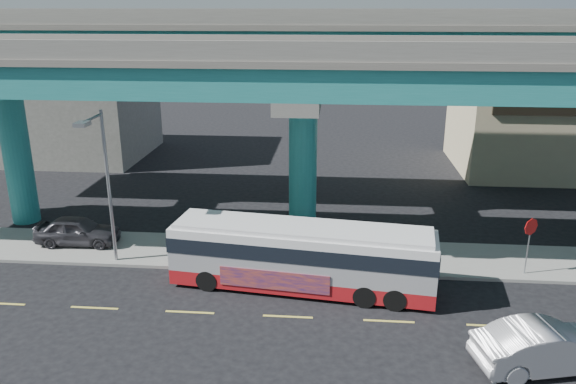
# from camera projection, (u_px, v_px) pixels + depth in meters

# --- Properties ---
(ground) EXTENTS (120.00, 120.00, 0.00)m
(ground) POSITION_uv_depth(u_px,v_px,m) (289.00, 313.00, 22.71)
(ground) COLOR black
(ground) RESTS_ON ground
(sidewalk) EXTENTS (70.00, 4.00, 0.15)m
(sidewalk) POSITION_uv_depth(u_px,v_px,m) (298.00, 254.00, 27.89)
(sidewalk) COLOR gray
(sidewalk) RESTS_ON ground
(lane_markings) EXTENTS (58.00, 0.12, 0.01)m
(lane_markings) POSITION_uv_depth(u_px,v_px,m) (288.00, 317.00, 22.43)
(lane_markings) COLOR #D8C64C
(lane_markings) RESTS_ON ground
(viaduct) EXTENTS (52.00, 12.40, 11.70)m
(viaduct) POSITION_uv_depth(u_px,v_px,m) (304.00, 62.00, 28.46)
(viaduct) COLOR #207B78
(viaduct) RESTS_ON ground
(building_beige) EXTENTS (14.00, 10.23, 7.00)m
(building_beige) POSITION_uv_depth(u_px,v_px,m) (554.00, 124.00, 41.89)
(building_beige) COLOR tan
(building_beige) RESTS_ON ground
(building_concrete) EXTENTS (12.00, 10.00, 9.00)m
(building_concrete) POSITION_uv_depth(u_px,v_px,m) (69.00, 101.00, 45.64)
(building_concrete) COLOR gray
(building_concrete) RESTS_ON ground
(transit_bus) EXTENTS (11.65, 3.88, 2.94)m
(transit_bus) POSITION_uv_depth(u_px,v_px,m) (302.00, 254.00, 24.25)
(transit_bus) COLOR maroon
(transit_bus) RESTS_ON ground
(sedan) EXTENTS (4.00, 5.80, 1.65)m
(sedan) POSITION_uv_depth(u_px,v_px,m) (548.00, 347.00, 19.00)
(sedan) COLOR #A4A3A8
(sedan) RESTS_ON ground
(parked_car) EXTENTS (2.03, 4.37, 1.45)m
(parked_car) POSITION_uv_depth(u_px,v_px,m) (78.00, 231.00, 28.78)
(parked_car) COLOR #302F35
(parked_car) RESTS_ON sidewalk
(street_lamp) EXTENTS (0.50, 2.40, 7.29)m
(street_lamp) POSITION_uv_depth(u_px,v_px,m) (102.00, 168.00, 25.15)
(street_lamp) COLOR gray
(street_lamp) RESTS_ON sidewalk
(stop_sign) EXTENTS (0.71, 0.46, 2.71)m
(stop_sign) POSITION_uv_depth(u_px,v_px,m) (530.00, 234.00, 25.14)
(stop_sign) COLOR gray
(stop_sign) RESTS_ON sidewalk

